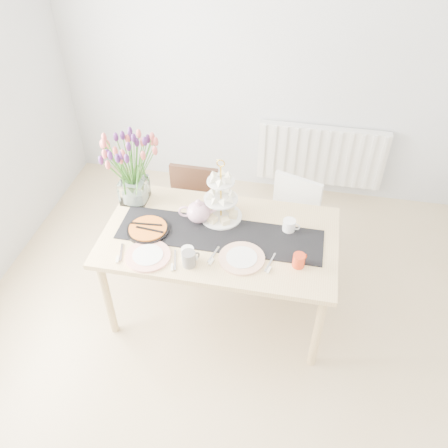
% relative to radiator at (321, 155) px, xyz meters
% --- Properties ---
extents(room_shell, '(4.50, 4.50, 4.50)m').
position_rel_radiator_xyz_m(room_shell, '(-0.50, -2.19, 0.85)').
color(room_shell, tan).
rests_on(room_shell, ground).
extents(radiator, '(1.20, 0.08, 0.60)m').
position_rel_radiator_xyz_m(radiator, '(0.00, 0.00, 0.00)').
color(radiator, white).
rests_on(radiator, room_shell).
extents(dining_table, '(1.60, 0.90, 0.75)m').
position_rel_radiator_xyz_m(dining_table, '(-0.66, -1.60, 0.22)').
color(dining_table, tan).
rests_on(dining_table, ground).
extents(chair_brown, '(0.40, 0.40, 0.80)m').
position_rel_radiator_xyz_m(chair_brown, '(-1.01, -1.03, 0.01)').
color(chair_brown, '#341E12').
rests_on(chair_brown, ground).
extents(chair_white, '(0.50, 0.50, 0.80)m').
position_rel_radiator_xyz_m(chair_white, '(-0.21, -1.00, 0.01)').
color(chair_white, white).
rests_on(chair_white, ground).
extents(table_runner, '(1.40, 0.35, 0.01)m').
position_rel_radiator_xyz_m(table_runner, '(-0.66, -1.60, 0.30)').
color(table_runner, black).
rests_on(table_runner, dining_table).
extents(tulip_vase, '(0.67, 0.67, 0.57)m').
position_rel_radiator_xyz_m(tulip_vase, '(-1.35, -1.35, 0.67)').
color(tulip_vase, silver).
rests_on(tulip_vase, dining_table).
extents(cake_stand, '(0.30, 0.30, 0.44)m').
position_rel_radiator_xyz_m(cake_stand, '(-0.68, -1.42, 0.43)').
color(cake_stand, gold).
rests_on(cake_stand, dining_table).
extents(teapot, '(0.30, 0.25, 0.18)m').
position_rel_radiator_xyz_m(teapot, '(-0.83, -1.49, 0.38)').
color(teapot, silver).
rests_on(teapot, dining_table).
extents(cream_jug, '(0.10, 0.10, 0.09)m').
position_rel_radiator_xyz_m(cream_jug, '(-0.20, -1.47, 0.34)').
color(cream_jug, white).
rests_on(cream_jug, dining_table).
extents(tart_tin, '(0.29, 0.29, 0.04)m').
position_rel_radiator_xyz_m(tart_tin, '(-1.15, -1.66, 0.32)').
color(tart_tin, black).
rests_on(tart_tin, dining_table).
extents(mug_grey, '(0.12, 0.12, 0.11)m').
position_rel_radiator_xyz_m(mug_grey, '(-0.79, -1.92, 0.35)').
color(mug_grey, slate).
rests_on(mug_grey, dining_table).
extents(mug_white, '(0.11, 0.11, 0.10)m').
position_rel_radiator_xyz_m(mug_white, '(-0.81, -1.88, 0.35)').
color(mug_white, white).
rests_on(mug_white, dining_table).
extents(mug_orange, '(0.11, 0.11, 0.09)m').
position_rel_radiator_xyz_m(mug_orange, '(-0.11, -1.79, 0.35)').
color(mug_orange, red).
rests_on(mug_orange, dining_table).
extents(plate_left, '(0.36, 0.36, 0.02)m').
position_rel_radiator_xyz_m(plate_left, '(-1.07, -1.90, 0.31)').
color(plate_left, white).
rests_on(plate_left, dining_table).
extents(plate_right, '(0.37, 0.37, 0.02)m').
position_rel_radiator_xyz_m(plate_right, '(-0.47, -1.80, 0.31)').
color(plate_right, white).
rests_on(plate_right, dining_table).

